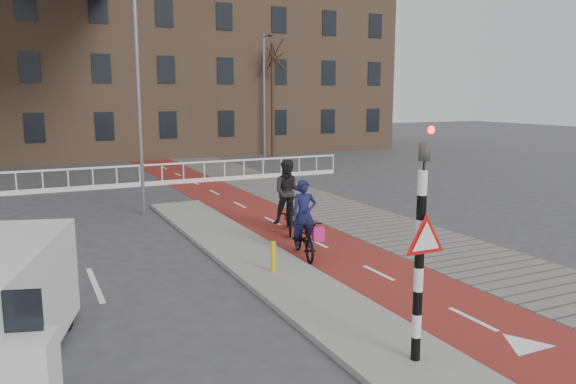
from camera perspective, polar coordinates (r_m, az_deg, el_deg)
name	(u,v)px	position (r m, az deg, el deg)	size (l,w,h in m)	color
ground	(373,314)	(10.88, 8.64, -12.17)	(120.00, 120.00, 0.00)	#38383A
bike_lane	(250,210)	(20.10, -3.91, -1.82)	(2.50, 60.00, 0.01)	maroon
sidewalk	(318,203)	(21.27, 3.12, -1.16)	(3.00, 60.00, 0.01)	slate
curb_island	(257,260)	(13.88, -3.17, -6.91)	(1.80, 16.00, 0.12)	gray
traffic_signal	(421,239)	(8.38, 13.36, -4.71)	(0.80, 0.80, 3.68)	black
bollard	(273,257)	(12.70, -1.50, -6.58)	(0.12, 0.12, 0.70)	#D8BE0C
cyclist_near	(304,231)	(14.15, 1.64, -4.03)	(1.06, 1.98, 1.96)	black
cyclist_far	(289,203)	(16.59, 0.08, -1.09)	(1.32, 2.13, 2.18)	black
railing	(43,186)	(25.59, -23.63, 0.57)	(28.00, 0.10, 0.99)	silver
townhouse_row	(58,36)	(40.57, -22.34, 14.43)	(46.00, 10.00, 15.90)	#7F6047
tree_right	(273,100)	(37.35, -1.56, 9.31)	(0.25, 0.25, 7.44)	black
streetlight_near	(139,104)	(19.54, -14.89, 8.68)	(0.12, 0.12, 7.55)	slate
streetlight_right	(264,102)	(32.09, -2.44, 9.16)	(0.12, 0.12, 7.37)	slate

